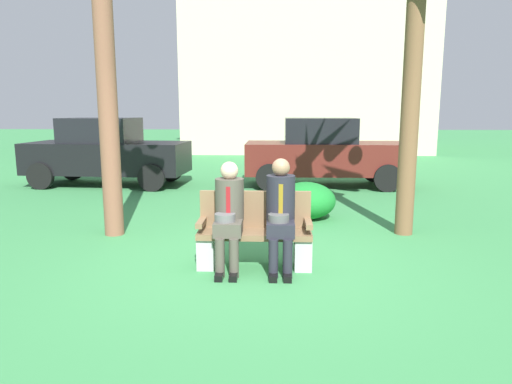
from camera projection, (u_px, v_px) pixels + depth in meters
ground_plane at (256, 266)px, 5.62m from camera, size 80.00×80.00×0.00m
park_bench at (255, 234)px, 5.57m from camera, size 1.35×0.44×0.90m
seated_man_left at (229, 211)px, 5.40m from camera, size 0.34×0.72×1.27m
seated_man_right at (280, 209)px, 5.38m from camera, size 0.34×0.72×1.32m
shrub_near_bench at (306, 201)px, 8.02m from camera, size 1.03×0.94×0.64m
parked_car_near at (107, 152)px, 11.55m from camera, size 3.99×1.90×1.68m
parked_car_far at (324, 152)px, 11.41m from camera, size 3.91×1.72×1.68m
building_backdrop at (304, 33)px, 22.16m from camera, size 11.19×8.15×10.95m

